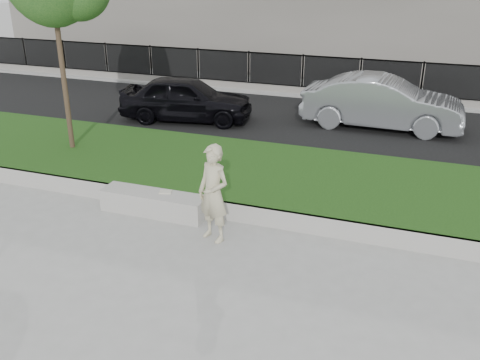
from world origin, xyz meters
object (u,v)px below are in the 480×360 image
at_px(stone_bench, 154,203).
at_px(man, 213,194).
at_px(book, 166,192).
at_px(car_silver, 382,103).
at_px(car_dark, 186,99).

bearing_deg(stone_bench, man, -20.01).
distance_m(book, car_silver, 8.52).
bearing_deg(book, car_dark, 94.70).
distance_m(stone_bench, car_silver, 8.73).
bearing_deg(man, book, 174.84).
xyz_separation_m(stone_bench, car_dark, (-2.28, 6.49, 0.54)).
height_order(man, car_dark, man).
bearing_deg(car_silver, stone_bench, 154.92).
relative_size(book, car_dark, 0.06).
distance_m(man, car_dark, 8.09).
bearing_deg(stone_bench, car_dark, 109.35).
height_order(stone_bench, car_dark, car_dark).
height_order(stone_bench, man, man).
height_order(stone_bench, book, book).
bearing_deg(man, car_silver, 96.98).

